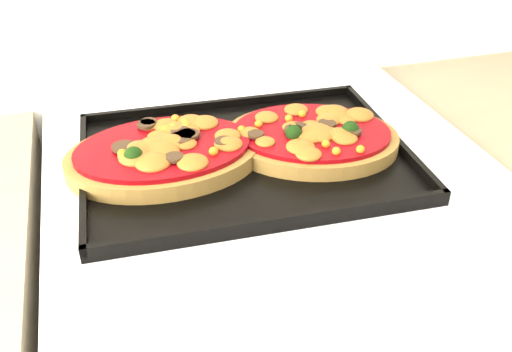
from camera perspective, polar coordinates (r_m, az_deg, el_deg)
name	(u,v)px	position (r m, az deg, el deg)	size (l,w,h in m)	color
baking_tray	(245,155)	(0.76, -1.09, 2.09)	(0.43, 0.32, 0.02)	black
pizza_left	(164,152)	(0.75, -9.21, 2.40)	(0.25, 0.18, 0.04)	olive
pizza_right	(312,136)	(0.78, 5.59, 4.05)	(0.24, 0.18, 0.03)	olive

